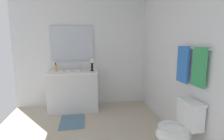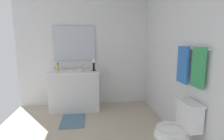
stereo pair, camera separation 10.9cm
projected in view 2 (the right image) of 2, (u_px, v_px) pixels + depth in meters
The scene contains 13 objects.
floor at pixel (83, 138), 2.74m from camera, with size 3.11×2.98×0.02m, color beige.
wall_back at pixel (178, 58), 2.72m from camera, with size 3.11×0.04×2.45m, color white.
wall_left at pixel (84, 53), 4.06m from camera, with size 0.04×2.98×2.45m, color white.
vanity_cabinet at pixel (75, 90), 3.85m from camera, with size 0.58×1.07×0.86m.
sink_basin at pixel (74, 73), 3.78m from camera, with size 0.40×0.40×0.24m.
mirror at pixel (75, 43), 3.95m from camera, with size 0.02×0.92×0.77m, color silver.
candle_holder_tall at pixel (94, 65), 3.78m from camera, with size 0.09×0.09×0.25m.
soap_bottle at pixel (58, 67), 3.77m from camera, with size 0.06×0.06×0.18m.
toilet at pixel (177, 131), 2.22m from camera, with size 0.39×0.54×0.75m.
towel_bar at pixel (193, 48), 2.22m from camera, with size 0.02×0.02×0.70m, color silver.
towel_near_vanity at pixel (183, 65), 2.43m from camera, with size 0.26×0.03×0.51m, color blue.
towel_center at pixel (198, 68), 2.08m from camera, with size 0.23×0.03×0.48m, color #389E59.
bath_mat at pixel (73, 121), 3.30m from camera, with size 0.60×0.44×0.02m, color slate.
Camera 2 is at (2.56, 0.14, 1.49)m, focal length 28.15 mm.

